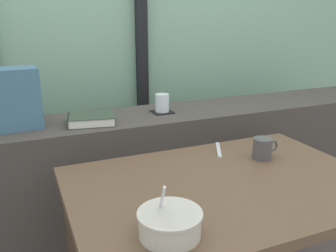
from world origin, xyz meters
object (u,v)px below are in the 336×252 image
juice_glass (162,104)px  fork_utensil (219,150)px  coaster_square (162,112)px  breakfast_table (223,211)px  ceramic_mug (263,148)px  closed_book (91,119)px  soup_bowl (170,224)px

juice_glass → fork_utensil: juice_glass is taller
coaster_square → fork_utensil: bearing=-75.4°
breakfast_table → ceramic_mug: (0.25, 0.13, 0.15)m
breakfast_table → closed_book: bearing=118.7°
breakfast_table → fork_utensil: 0.33m
coaster_square → fork_utensil: (0.10, -0.39, -0.08)m
soup_bowl → ceramic_mug: soup_bowl is taller
ceramic_mug → closed_book: bearing=140.6°
fork_utensil → ceramic_mug: size_ratio=1.50×
closed_book → soup_bowl: (0.03, -0.82, -0.07)m
ceramic_mug → juice_glass: bearing=112.0°
juice_glass → soup_bowl: (-0.34, -0.88, -0.09)m
breakfast_table → juice_glass: 0.71m
soup_bowl → breakfast_table: bearing=35.6°
closed_book → ceramic_mug: bearing=-39.4°
breakfast_table → fork_utensil: size_ratio=6.25×
breakfast_table → fork_utensil: fork_utensil is taller
juice_glass → ceramic_mug: juice_glass is taller
closed_book → soup_bowl: size_ratio=1.36×
coaster_square → soup_bowl: soup_bowl is taller
juice_glass → coaster_square: bearing=0.0°
breakfast_table → soup_bowl: soup_bowl is taller
coaster_square → closed_book: 0.37m
coaster_square → ceramic_mug: size_ratio=0.88×
coaster_square → closed_book: closed_book is taller
coaster_square → closed_book: bearing=-171.9°
juice_glass → ceramic_mug: bearing=-68.0°
breakfast_table → ceramic_mug: size_ratio=9.41×
fork_utensil → coaster_square: bearing=131.8°
closed_book → coaster_square: bearing=8.1°
closed_book → ceramic_mug: closed_book is taller
juice_glass → ceramic_mug: 0.58m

